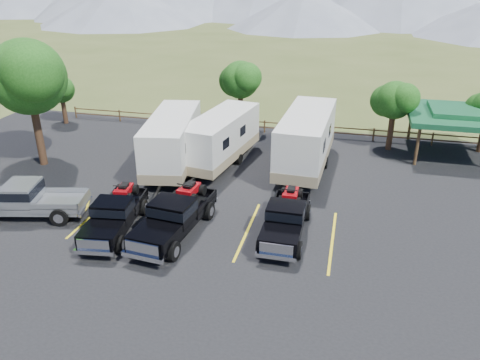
% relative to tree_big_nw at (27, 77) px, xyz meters
% --- Properties ---
extents(ground, '(320.00, 320.00, 0.00)m').
position_rel_tree_big_nw_xyz_m(ground, '(12.55, -9.03, -5.60)').
color(ground, '#404F21').
rests_on(ground, ground).
extents(asphalt_lot, '(44.00, 34.00, 0.04)m').
position_rel_tree_big_nw_xyz_m(asphalt_lot, '(12.55, -6.03, -5.58)').
color(asphalt_lot, black).
rests_on(asphalt_lot, ground).
extents(stall_lines, '(12.12, 5.50, 0.01)m').
position_rel_tree_big_nw_xyz_m(stall_lines, '(12.55, -5.03, -5.55)').
color(stall_lines, yellow).
rests_on(stall_lines, asphalt_lot).
extents(tree_big_nw, '(5.54, 5.18, 7.84)m').
position_rel_tree_big_nw_xyz_m(tree_big_nw, '(0.00, 0.00, 0.00)').
color(tree_big_nw, '#311F13').
rests_on(tree_big_nw, ground).
extents(tree_ne_a, '(3.11, 2.92, 4.76)m').
position_rel_tree_big_nw_xyz_m(tree_ne_a, '(21.52, 7.99, -2.11)').
color(tree_ne_a, '#311F13').
rests_on(tree_ne_a, ground).
extents(tree_north, '(3.46, 3.24, 5.25)m').
position_rel_tree_big_nw_xyz_m(tree_north, '(10.52, 9.99, -1.76)').
color(tree_north, '#311F13').
rests_on(tree_north, ground).
extents(tree_nw_small, '(2.59, 2.43, 3.85)m').
position_rel_tree_big_nw_xyz_m(tree_nw_small, '(-3.48, 7.99, -2.81)').
color(tree_nw_small, '#311F13').
rests_on(tree_nw_small, ground).
extents(rail_fence, '(36.12, 0.12, 1.00)m').
position_rel_tree_big_nw_xyz_m(rail_fence, '(14.55, 9.47, -4.99)').
color(rail_fence, '#513922').
rests_on(rail_fence, ground).
extents(pavilion, '(6.20, 6.20, 3.22)m').
position_rel_tree_big_nw_xyz_m(pavilion, '(25.55, 7.97, -2.81)').
color(pavilion, '#513922').
rests_on(pavilion, ground).
extents(rig_left, '(2.49, 5.64, 1.82)m').
position_rel_tree_big_nw_xyz_m(rig_left, '(8.45, -6.43, -4.68)').
color(rig_left, black).
rests_on(rig_left, asphalt_lot).
extents(rig_center, '(2.60, 6.17, 2.01)m').
position_rel_tree_big_nw_xyz_m(rig_center, '(11.32, -6.05, -4.59)').
color(rig_center, black).
rests_on(rig_center, asphalt_lot).
extents(rig_right, '(1.93, 5.46, 1.82)m').
position_rel_tree_big_nw_xyz_m(rig_right, '(16.35, -4.91, -4.68)').
color(rig_right, black).
rests_on(rig_right, asphalt_lot).
extents(trailer_left, '(3.80, 9.61, 3.32)m').
position_rel_tree_big_nw_xyz_m(trailer_left, '(8.35, 1.35, -3.82)').
color(trailer_left, white).
rests_on(trailer_left, asphalt_lot).
extents(trailer_center, '(3.48, 9.17, 3.17)m').
position_rel_tree_big_nw_xyz_m(trailer_center, '(11.04, 2.78, -3.90)').
color(trailer_center, white).
rests_on(trailer_center, asphalt_lot).
extents(trailer_right, '(2.98, 10.15, 3.52)m').
position_rel_tree_big_nw_xyz_m(trailer_right, '(16.31, 3.23, -3.71)').
color(trailer_right, white).
rests_on(trailer_right, asphalt_lot).
extents(pickup_silver, '(6.30, 3.24, 1.81)m').
position_rel_tree_big_nw_xyz_m(pickup_silver, '(3.52, -6.25, -4.62)').
color(pickup_silver, gray).
rests_on(pickup_silver, asphalt_lot).
extents(person_a, '(0.68, 0.66, 1.58)m').
position_rel_tree_big_nw_xyz_m(person_a, '(7.63, -6.48, -4.77)').
color(person_a, silver).
rests_on(person_a, asphalt_lot).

